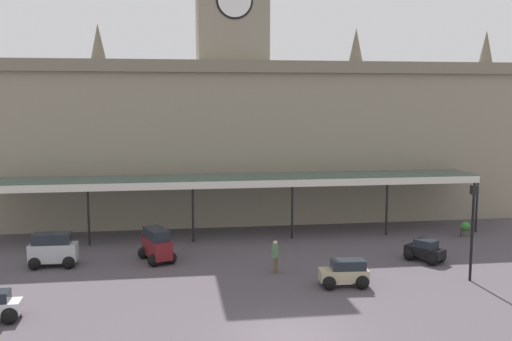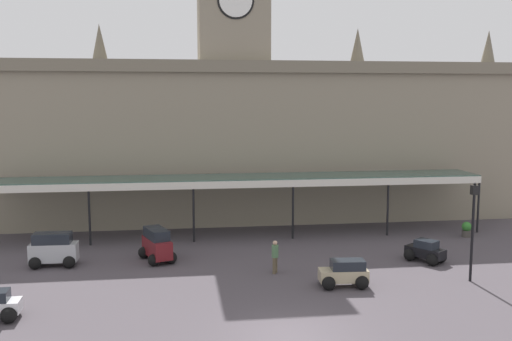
# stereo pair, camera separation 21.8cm
# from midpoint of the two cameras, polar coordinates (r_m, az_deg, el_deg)

# --- Properties ---
(ground_plane) EXTENTS (140.00, 140.00, 0.00)m
(ground_plane) POSITION_cam_midpoint_polar(r_m,az_deg,el_deg) (21.79, 3.59, -16.31)
(ground_plane) COLOR #494248
(station_building) EXTENTS (40.91, 6.79, 18.59)m
(station_building) POSITION_cam_midpoint_polar(r_m,az_deg,el_deg) (41.20, -2.18, 3.73)
(station_building) COLOR gray
(station_building) RESTS_ON ground
(entrance_canopy) EXTENTS (30.92, 3.26, 3.79)m
(entrance_canopy) POSITION_cam_midpoint_polar(r_m,az_deg,el_deg) (35.89, -1.29, -0.85)
(entrance_canopy) COLOR #38564C
(entrance_canopy) RESTS_ON ground
(car_silver_van) EXTENTS (2.42, 1.62, 1.77)m
(car_silver_van) POSITION_cam_midpoint_polar(r_m,az_deg,el_deg) (31.62, -19.49, -7.63)
(car_silver_van) COLOR #B2B5BA
(car_silver_van) RESTS_ON ground
(car_black_sedan) EXTENTS (2.14, 2.25, 1.19)m
(car_black_sedan) POSITION_cam_midpoint_polar(r_m,az_deg,el_deg) (32.07, 16.85, -7.88)
(car_black_sedan) COLOR black
(car_black_sedan) RESTS_ON ground
(car_beige_estate) EXTENTS (2.31, 1.65, 1.27)m
(car_beige_estate) POSITION_cam_midpoint_polar(r_m,az_deg,el_deg) (27.13, 9.08, -10.30)
(car_beige_estate) COLOR tan
(car_beige_estate) RESTS_ON ground
(car_maroon_van) EXTENTS (2.13, 2.58, 1.77)m
(car_maroon_van) POSITION_cam_midpoint_polar(r_m,az_deg,el_deg) (31.23, -9.72, -7.50)
(car_maroon_van) COLOR maroon
(car_maroon_van) RESTS_ON ground
(pedestrian_crossing_forecourt) EXTENTS (0.34, 0.36, 1.67)m
(pedestrian_crossing_forecourt) POSITION_cam_midpoint_polar(r_m,az_deg,el_deg) (28.67, 2.14, -8.53)
(pedestrian_crossing_forecourt) COLOR brown
(pedestrian_crossing_forecourt) RESTS_ON ground
(victorian_lamppost) EXTENTS (0.30, 0.30, 4.78)m
(victorian_lamppost) POSITION_cam_midpoint_polar(r_m,az_deg,el_deg) (28.87, 21.18, -4.68)
(victorian_lamppost) COLOR black
(victorian_lamppost) RESTS_ON ground
(planter_by_canopy) EXTENTS (0.60, 0.60, 0.96)m
(planter_by_canopy) POSITION_cam_midpoint_polar(r_m,az_deg,el_deg) (38.47, 20.55, -5.55)
(planter_by_canopy) COLOR #47423D
(planter_by_canopy) RESTS_ON ground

